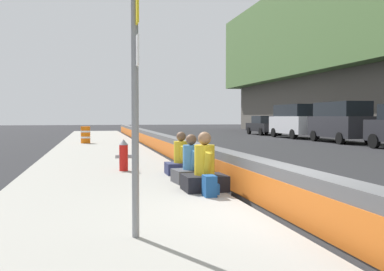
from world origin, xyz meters
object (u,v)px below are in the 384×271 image
Objects in this scene: route_sign_post at (135,69)px; seated_person_middle at (191,167)px; parked_car_far at (264,125)px; seated_person_rear at (181,161)px; seated_person_foreground at (205,172)px; parked_car_fourth at (341,121)px; backpack at (210,186)px; parked_car_midline at (295,120)px; construction_barrel at (86,135)px; fire_hydrant at (124,155)px.

route_sign_post is 4.86m from seated_person_middle.
parked_car_far reaches higher than seated_person_middle.
seated_person_foreground is at bearing 179.03° from seated_person_rear.
backpack is at bearing 141.65° from parked_car_fourth.
seated_person_middle is 19.71m from parked_car_fourth.
seated_person_middle is at bearing -1.43° from backpack.
parked_car_midline is at bearing -179.97° from parked_car_far.
construction_barrel is at bearing 8.89° from seated_person_foreground.
construction_barrel is (17.24, 2.53, 0.28)m from backpack.
seated_person_foreground is 1.13m from seated_person_middle.
seated_person_foreground is 0.23× the size of parked_car_fourth.
seated_person_rear reaches higher than construction_barrel.
seated_person_foreground is 20.56m from parked_car_fourth.
seated_person_foreground is 1.08× the size of seated_person_rear.
seated_person_rear is (2.57, -0.04, -0.03)m from seated_person_foreground.
seated_person_rear is at bearing -1.91° from backpack.
fire_hydrant is 0.79× the size of seated_person_rear.
seated_person_foreground is at bearing 155.26° from parked_car_far.
fire_hydrant is 2.20× the size of backpack.
fire_hydrant is 2.82m from seated_person_middle.
seated_person_rear is 23.20m from parked_car_midline.
seated_person_rear is (-1.02, -1.42, -0.10)m from fire_hydrant.
backpack is at bearing -33.86° from route_sign_post.
seated_person_middle is at bearing 1.00° from seated_person_foreground.
route_sign_post reaches higher than parked_car_midline.
seated_person_rear is at bearing -125.82° from fire_hydrant.
parked_car_midline is (22.55, -12.93, 1.02)m from backpack.
backpack is 17.42m from construction_barrel.
parked_car_fourth is at bearing -41.48° from seated_person_middle.
parked_car_fourth is at bearing -178.47° from parked_car_midline.
route_sign_post is 3.79× the size of construction_barrel.
backpack is at bearing 155.65° from parked_car_far.
fire_hydrant is at bearing 54.18° from seated_person_rear.
seated_person_middle is 0.99× the size of seated_person_rear.
construction_barrel reaches higher than fire_hydrant.
seated_person_middle is (1.13, 0.02, -0.03)m from seated_person_foreground.
route_sign_post is 6.17m from seated_person_rear.
seated_person_middle is at bearing 154.31° from parked_car_far.
backpack is 0.09× the size of parked_car_far.
parked_car_midline reaches higher than seated_person_rear.
seated_person_foreground is 1.26× the size of construction_barrel.
construction_barrel is at bearing 10.67° from seated_person_rear.
seated_person_foreground reaches higher than backpack.
seated_person_foreground reaches higher than seated_person_middle.
parked_car_fourth is (14.76, -13.05, 0.87)m from seated_person_middle.
parked_car_fourth reaches higher than construction_barrel.
seated_person_foreground is at bearing -5.57° from backpack.
parked_car_midline reaches higher than fire_hydrant.
seated_person_rear is 28.40m from parked_car_far.
seated_person_middle is 0.22× the size of parked_car_midline.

